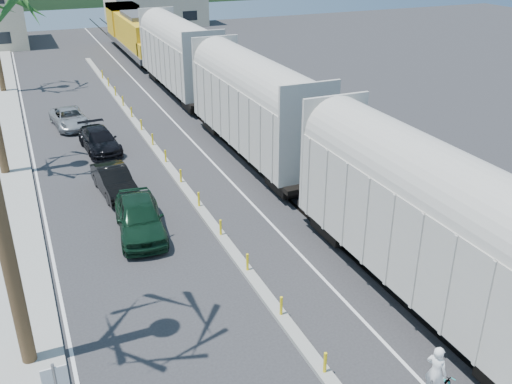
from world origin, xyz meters
The scene contains 9 objects.
sidewalk centered at (-8.50, 25.00, 0.07)m, with size 3.00×90.00×0.15m, color gray.
rails centered at (5.00, 28.00, 0.03)m, with size 1.56×100.00×0.06m.
median centered at (0.00, 19.96, 0.09)m, with size 0.45×60.00×0.85m.
lane_markings centered at (-2.15, 25.00, 0.00)m, with size 9.42×90.00×0.01m.
freight_train centered at (5.00, 24.83, 2.91)m, with size 3.00×60.94×5.85m.
car_lead centered at (-3.07, 12.69, 0.81)m, with size 2.41×4.95×1.63m, color black.
car_second centered at (-3.31, 17.29, 0.68)m, with size 1.79×4.21×1.35m, color black.
car_third centered at (-3.01, 23.60, 0.66)m, with size 2.17×4.65×1.31m, color black.
car_rear centered at (-4.11, 28.92, 0.61)m, with size 2.44×4.55×1.21m, color #A7A9AC.
Camera 1 is at (-6.99, -9.18, 12.13)m, focal length 40.00 mm.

